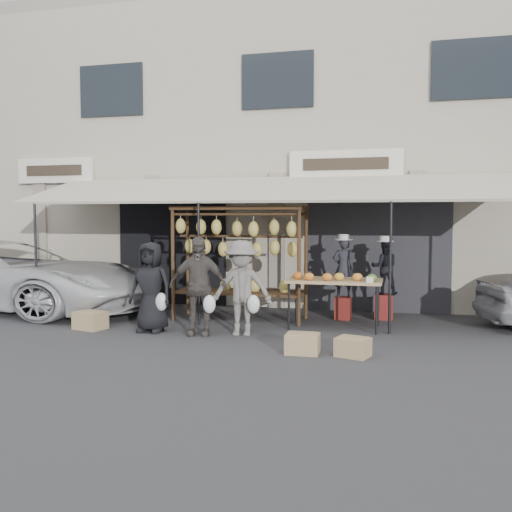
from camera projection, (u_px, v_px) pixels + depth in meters
The scene contains 15 objects.
ground_plane at pixel (233, 340), 9.41m from camera, with size 90.00×90.00×0.00m, color #2D2D30.
shophouse at pixel (301, 157), 15.43m from camera, with size 24.00×6.15×7.30m.
awning at pixel (265, 190), 11.43m from camera, with size 10.00×2.35×2.92m.
banana_rack at pixel (239, 241), 11.15m from camera, with size 2.60×0.90×2.24m.
produce_table at pixel (334, 281), 10.30m from camera, with size 1.70×0.90×1.04m.
vendor_left at pixel (343, 268), 11.26m from camera, with size 0.43×0.28×1.17m, color #26262E.
vendor_right at pixel (385, 267), 11.27m from camera, with size 0.53×0.41×1.09m, color black.
customer_left at pixel (151, 287), 10.05m from camera, with size 0.78×0.51×1.59m, color black.
customer_mid at pixel (198, 286), 9.78m from camera, with size 1.00×0.41×1.70m, color #4A443F.
customer_right at pixel (242, 288), 9.76m from camera, with size 1.05×0.61×1.63m, color slate.
stool_left at pixel (343, 308), 11.32m from camera, with size 0.31×0.31×0.44m, color maroon.
stool_right at pixel (384, 307), 11.33m from camera, with size 0.35×0.35×0.50m, color maroon.
crate_near_a at pixel (302, 344), 8.48m from camera, with size 0.49×0.38×0.30m, color tan.
crate_near_b at pixel (353, 347), 8.30m from camera, with size 0.46×0.35×0.28m, color tan.
crate_far at pixel (90, 320), 10.32m from camera, with size 0.53×0.40×0.32m, color tan.
Camera 1 is at (2.67, -8.91, 2.04)m, focal length 40.00 mm.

